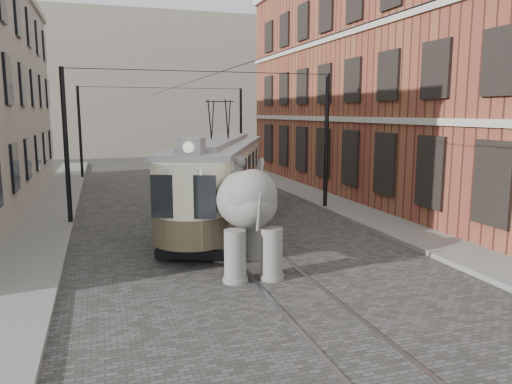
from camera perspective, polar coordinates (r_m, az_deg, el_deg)
name	(u,v)px	position (r m, az deg, el deg)	size (l,w,h in m)	color
ground	(255,255)	(15.22, -0.17, -7.32)	(120.00, 120.00, 0.00)	#4A4644
tram_rails	(255,255)	(15.21, -0.17, -7.28)	(1.54, 80.00, 0.02)	slate
sidewalk_right	(422,238)	(17.85, 18.62, -5.07)	(2.00, 60.00, 0.15)	slate
sidewalk_left	(23,273)	(14.73, -25.40, -8.50)	(2.00, 60.00, 0.15)	slate
brick_building	(403,80)	(27.63, 16.69, 12.30)	(8.00, 26.00, 12.00)	brown
distant_block	(142,87)	(54.17, -13.11, 11.80)	(28.00, 10.00, 14.00)	#9E9483
catenary	(212,147)	(19.42, -5.14, 5.25)	(11.00, 30.20, 6.00)	black
tram	(220,161)	(19.88, -4.18, 3.61)	(2.49, 12.08, 4.80)	#EDE5C0
elephant	(246,216)	(13.55, -1.18, -2.75)	(2.74, 4.97, 3.04)	#65635D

